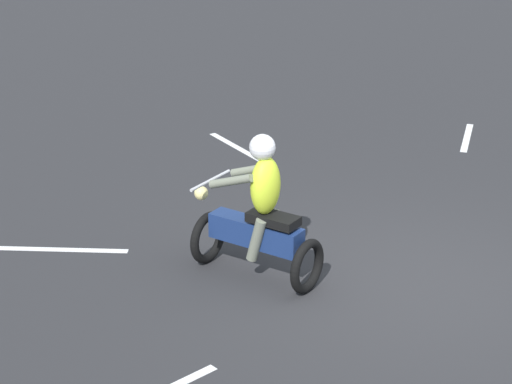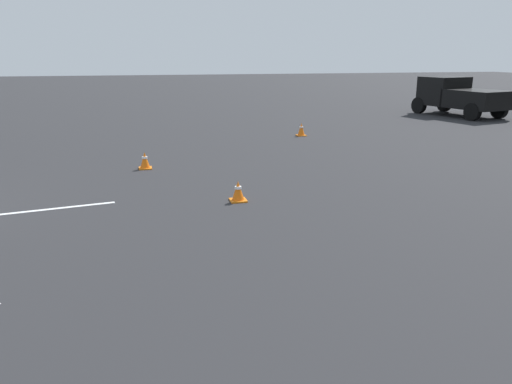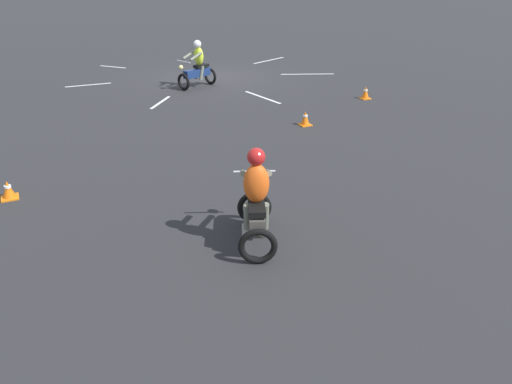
{
  "view_description": "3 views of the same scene",
  "coord_description": "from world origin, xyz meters",
  "px_view_note": "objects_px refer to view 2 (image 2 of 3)",
  "views": [
    {
      "loc": [
        -7.05,
        6.72,
        5.02
      ],
      "look_at": [
        1.11,
        1.31,
        1.0
      ],
      "focal_mm": 70.0,
      "sensor_mm": 36.0,
      "label": 1
    },
    {
      "loc": [
        9.13,
        5.17,
        2.8
      ],
      "look_at": [
        2.51,
        6.76,
        0.9
      ],
      "focal_mm": 35.0,
      "sensor_mm": 36.0,
      "label": 2
    },
    {
      "loc": [
        6.96,
        18.62,
        4.19
      ],
      "look_at": [
        3.92,
        12.21,
        0.9
      ],
      "focal_mm": 35.0,
      "sensor_mm": 36.0,
      "label": 3
    }
  ],
  "objects_px": {
    "pickup_truck": "(459,95)",
    "traffic_cone_near_left": "(145,161)",
    "traffic_cone_near_right": "(301,130)",
    "traffic_cone_mid_center": "(238,191)"
  },
  "relations": [
    {
      "from": "traffic_cone_near_right",
      "to": "traffic_cone_mid_center",
      "type": "bearing_deg",
      "value": -27.05
    },
    {
      "from": "traffic_cone_near_left",
      "to": "traffic_cone_mid_center",
      "type": "distance_m",
      "value": 3.74
    },
    {
      "from": "traffic_cone_mid_center",
      "to": "traffic_cone_near_right",
      "type": "bearing_deg",
      "value": 152.95
    },
    {
      "from": "pickup_truck",
      "to": "traffic_cone_near_left",
      "type": "distance_m",
      "value": 16.33
    },
    {
      "from": "traffic_cone_near_right",
      "to": "pickup_truck",
      "type": "bearing_deg",
      "value": 113.58
    },
    {
      "from": "traffic_cone_near_left",
      "to": "traffic_cone_near_right",
      "type": "relative_size",
      "value": 0.93
    },
    {
      "from": "traffic_cone_near_right",
      "to": "traffic_cone_mid_center",
      "type": "xyz_separation_m",
      "value": [
        7.33,
        -3.74,
        -0.03
      ]
    },
    {
      "from": "traffic_cone_near_right",
      "to": "traffic_cone_mid_center",
      "type": "relative_size",
      "value": 1.13
    },
    {
      "from": "traffic_cone_near_right",
      "to": "traffic_cone_near_left",
      "type": "bearing_deg",
      "value": -53.66
    },
    {
      "from": "traffic_cone_near_left",
      "to": "traffic_cone_mid_center",
      "type": "relative_size",
      "value": 1.05
    }
  ]
}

